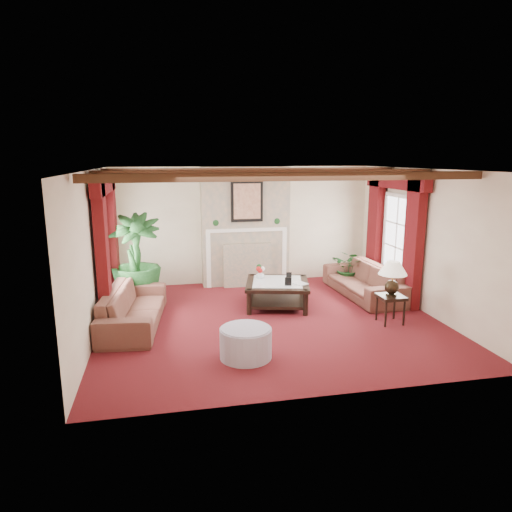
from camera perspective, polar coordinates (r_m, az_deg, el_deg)
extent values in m
plane|color=#460C0C|center=(8.38, 1.83, -8.04)|extent=(6.00, 6.00, 0.00)
plane|color=white|center=(7.87, 1.96, 10.74)|extent=(6.00, 6.00, 0.00)
cube|color=beige|center=(10.67, -1.54, 3.86)|extent=(6.00, 0.02, 2.70)
cube|color=beige|center=(7.89, -19.81, 0.13)|extent=(0.02, 5.50, 2.70)
cube|color=beige|center=(9.18, 20.44, 1.71)|extent=(0.02, 5.50, 2.70)
imported|color=#3E111E|center=(8.28, -15.09, -5.47)|extent=(2.43, 1.17, 0.89)
imported|color=#3E111E|center=(9.97, 13.29, -2.36)|extent=(2.36, 0.90, 0.89)
imported|color=black|center=(9.57, -14.72, -2.68)|extent=(1.32, 1.98, 1.01)
imported|color=black|center=(10.72, 11.57, -1.95)|extent=(1.54, 1.54, 0.65)
cylinder|color=#A9A0B5|center=(6.84, -1.30, -10.83)|extent=(0.77, 0.77, 0.45)
imported|color=silver|center=(9.23, 0.53, -2.35)|extent=(0.21, 0.22, 0.17)
imported|color=black|center=(8.80, 4.91, -2.67)|extent=(0.24, 0.18, 0.31)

